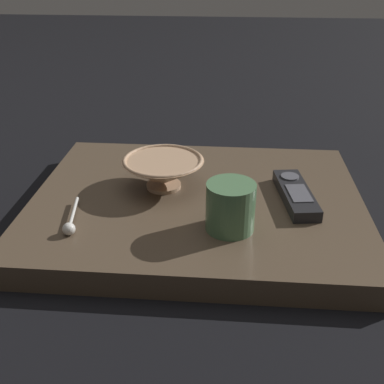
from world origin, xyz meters
The scene contains 6 objects.
ground_plane centered at (0.00, 0.00, 0.00)m, with size 6.00×6.00×0.00m, color black.
table centered at (0.00, 0.00, 0.02)m, with size 0.66×0.52×0.05m.
cereal_bowl centered at (0.07, -0.03, 0.09)m, with size 0.17×0.17×0.06m.
coffee_mug centered at (-0.07, 0.12, 0.09)m, with size 0.09×0.09×0.09m.
teaspoon centered at (0.21, 0.15, 0.06)m, with size 0.03×0.12×0.02m.
tv_remote_near centered at (-0.20, -0.01, 0.06)m, with size 0.08×0.19×0.03m.
Camera 1 is at (-0.06, 0.83, 0.50)m, focal length 44.14 mm.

